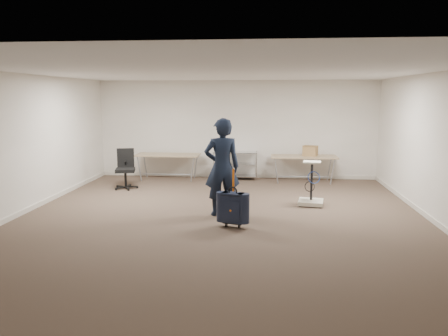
# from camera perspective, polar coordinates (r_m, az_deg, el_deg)

# --- Properties ---
(ground) EXTENTS (9.00, 9.00, 0.00)m
(ground) POSITION_cam_1_polar(r_m,az_deg,el_deg) (8.45, -0.49, -6.79)
(ground) COLOR #46372A
(ground) RESTS_ON ground
(room_shell) EXTENTS (8.00, 9.00, 9.00)m
(room_shell) POSITION_cam_1_polar(r_m,az_deg,el_deg) (9.77, 0.35, -4.26)
(room_shell) COLOR beige
(room_shell) RESTS_ON ground
(folding_table_left) EXTENTS (1.80, 0.75, 0.73)m
(folding_table_left) POSITION_cam_1_polar(r_m,az_deg,el_deg) (12.45, -7.34, 1.56)
(folding_table_left) COLOR #987E5D
(folding_table_left) RESTS_ON ground
(folding_table_right) EXTENTS (1.80, 0.75, 0.73)m
(folding_table_right) POSITION_cam_1_polar(r_m,az_deg,el_deg) (12.19, 10.37, 1.32)
(folding_table_right) COLOR #987E5D
(folding_table_right) RESTS_ON ground
(wire_shelf) EXTENTS (1.22, 0.47, 0.80)m
(wire_shelf) POSITION_cam_1_polar(r_m,az_deg,el_deg) (12.45, 1.50, 0.54)
(wire_shelf) COLOR silver
(wire_shelf) RESTS_ON ground
(person) EXTENTS (0.80, 0.62, 1.94)m
(person) POSITION_cam_1_polar(r_m,az_deg,el_deg) (8.60, -0.26, 0.11)
(person) COLOR black
(person) RESTS_ON ground
(suitcase) EXTENTS (0.44, 0.32, 1.08)m
(suitcase) POSITION_cam_1_polar(r_m,az_deg,el_deg) (7.89, 1.16, -5.22)
(suitcase) COLOR black
(suitcase) RESTS_ON ground
(office_chair) EXTENTS (0.62, 0.62, 1.02)m
(office_chair) POSITION_cam_1_polar(r_m,az_deg,el_deg) (11.51, -12.72, -1.09)
(office_chair) COLOR black
(office_chair) RESTS_ON ground
(equipment_cart) EXTENTS (0.60, 0.60, 0.96)m
(equipment_cart) POSITION_cam_1_polar(r_m,az_deg,el_deg) (9.71, 11.30, -3.30)
(equipment_cart) COLOR beige
(equipment_cart) RESTS_ON ground
(cardboard_box) EXTENTS (0.44, 0.39, 0.28)m
(cardboard_box) POSITION_cam_1_polar(r_m,az_deg,el_deg) (12.24, 11.20, 2.23)
(cardboard_box) COLOR brown
(cardboard_box) RESTS_ON folding_table_right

